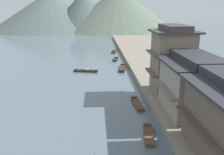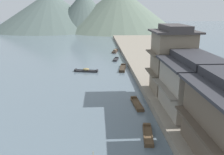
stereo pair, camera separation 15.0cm
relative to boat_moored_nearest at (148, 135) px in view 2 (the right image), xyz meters
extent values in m
cube|color=gray|center=(10.55, 21.39, 0.29)|extent=(18.00, 110.00, 0.85)
cube|color=brown|center=(0.00, 0.00, -0.03)|extent=(1.38, 3.92, 0.21)
cube|color=brown|center=(0.25, 1.75, 0.17)|extent=(0.80, 0.46, 0.19)
cube|color=brown|center=(-0.25, -1.75, 0.17)|extent=(0.80, 0.46, 0.19)
cube|color=brown|center=(-0.38, 0.05, 0.11)|extent=(0.55, 3.32, 0.08)
cube|color=brown|center=(0.38, -0.05, 0.11)|extent=(0.55, 3.32, 0.08)
cube|color=brown|center=(0.16, 7.36, -0.02)|extent=(1.13, 4.12, 0.24)
cube|color=brown|center=(0.03, 9.24, 0.20)|extent=(0.80, 0.41, 0.21)
cube|color=brown|center=(0.28, 5.48, 0.20)|extent=(0.80, 0.41, 0.21)
cube|color=brown|center=(-0.24, 7.33, 0.14)|extent=(0.31, 3.57, 0.08)
cube|color=brown|center=(0.55, 7.38, 0.14)|extent=(0.31, 3.57, 0.08)
cube|color=#423328|center=(0.04, 44.04, -0.01)|extent=(2.09, 4.93, 0.26)
cube|color=#423328|center=(0.53, 46.25, 0.24)|extent=(1.01, 0.56, 0.23)
cube|color=#423328|center=(-0.46, 41.84, 0.24)|extent=(1.01, 0.56, 0.23)
cube|color=#423328|center=(-0.44, 44.15, 0.16)|extent=(1.03, 4.23, 0.08)
cube|color=#423328|center=(0.51, 43.94, 0.16)|extent=(1.03, 4.23, 0.08)
ellipsoid|color=brown|center=(0.04, 44.04, 0.38)|extent=(1.22, 1.51, 0.52)
cube|color=#232326|center=(-0.51, 33.81, -0.05)|extent=(1.70, 3.81, 0.19)
cube|color=#232326|center=(-0.15, 35.47, 0.13)|extent=(0.90, 0.53, 0.17)
cube|color=#232326|center=(-0.87, 32.15, 0.13)|extent=(0.90, 0.53, 0.17)
cube|color=#232326|center=(-0.93, 33.90, 0.09)|extent=(0.76, 3.14, 0.08)
cube|color=#232326|center=(-0.09, 33.72, 0.09)|extent=(0.76, 3.14, 0.08)
cube|color=#33281E|center=(0.18, 25.18, 0.00)|extent=(1.94, 5.59, 0.27)
cube|color=#33281E|center=(0.60, 27.74, 0.26)|extent=(1.01, 0.51, 0.25)
cube|color=#33281E|center=(-0.23, 22.62, 0.26)|extent=(1.01, 0.51, 0.25)
cube|color=#33281E|center=(-0.31, 25.26, 0.18)|extent=(0.88, 4.93, 0.08)
cube|color=#33281E|center=(0.67, 25.10, 0.18)|extent=(0.88, 4.93, 0.08)
cube|color=#232326|center=(-6.88, 23.64, -0.02)|extent=(4.54, 1.85, 0.24)
cube|color=#232326|center=(-8.91, 24.05, 0.21)|extent=(0.53, 0.94, 0.22)
cube|color=#232326|center=(-4.86, 23.23, 0.21)|extent=(0.53, 0.94, 0.22)
cube|color=#232326|center=(-6.97, 23.19, 0.14)|extent=(3.87, 0.86, 0.08)
cube|color=#232326|center=(-6.79, 24.08, 0.14)|extent=(3.87, 0.86, 0.08)
ellipsoid|color=olive|center=(-6.88, 23.64, 0.35)|extent=(1.40, 1.12, 0.49)
cube|color=#4D4135|center=(2.34, -4.74, 3.31)|extent=(0.70, 7.43, 0.16)
cube|color=gray|center=(5.67, 3.70, 3.31)|extent=(5.96, 6.89, 5.20)
cube|color=gray|center=(2.34, 3.70, 3.31)|extent=(0.70, 6.89, 0.16)
cube|color=#2D2D33|center=(5.67, 3.70, 6.03)|extent=(6.86, 7.79, 0.24)
cube|color=#2D2D33|center=(5.67, 3.70, 6.50)|extent=(3.58, 7.79, 0.70)
cube|color=#7F705B|center=(5.06, 9.99, 4.61)|extent=(4.74, 4.63, 7.80)
cube|color=brown|center=(2.34, 9.99, 3.31)|extent=(0.70, 4.63, 0.16)
cube|color=brown|center=(2.34, 9.99, 5.91)|extent=(0.70, 4.63, 0.16)
cube|color=#3D3838|center=(5.06, 9.99, 8.63)|extent=(5.64, 5.53, 0.24)
cube|color=#3D3838|center=(5.06, 9.99, 9.10)|extent=(2.84, 5.53, 0.70)
cone|color=#4C5B56|center=(-11.46, 108.14, 9.79)|extent=(36.53, 36.53, 19.86)
cone|color=#5B6B5B|center=(6.64, 108.39, 10.80)|extent=(59.87, 59.87, 21.88)
cone|color=#4C5B56|center=(-29.95, 114.50, 9.73)|extent=(62.20, 62.20, 19.74)
camera|label=1|loc=(-4.69, -19.40, 11.52)|focal=37.69mm
camera|label=2|loc=(-4.54, -19.41, 11.52)|focal=37.69mm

